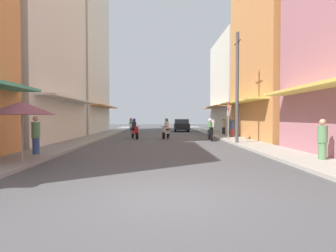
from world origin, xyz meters
TOP-DOWN VIEW (x-y plane):
  - ground_plane at (0.00, 18.01)m, footprint 96.86×96.86m
  - sidewalk_left at (-5.31, 18.01)m, footprint 1.99×52.03m
  - sidewalk_right at (5.31, 18.01)m, footprint 1.99×52.03m
  - building_left_mid at (-9.31, 13.68)m, footprint 7.05×10.88m
  - building_left_far at (-9.31, 25.22)m, footprint 7.05×10.72m
  - building_right_mid at (9.31, 15.59)m, footprint 7.05×10.02m
  - building_right_far at (9.30, 26.17)m, footprint 7.05×10.16m
  - motorbike_red at (-2.02, 16.63)m, footprint 0.78×1.73m
  - motorbike_black at (3.49, 14.81)m, footprint 0.55×1.81m
  - motorbike_silver at (0.39, 16.79)m, footprint 0.72×1.75m
  - motorbike_white at (-3.51, 28.92)m, footprint 0.55×1.81m
  - parked_car at (2.45, 28.55)m, footprint 1.90×4.16m
  - pedestrian_foreground at (-5.22, 6.33)m, footprint 0.34×0.34m
  - pedestrian_crossing at (5.58, 16.86)m, footprint 0.34×0.34m
  - pedestrian_midway at (5.76, 4.47)m, footprint 0.34×0.34m
  - pedestrian_far at (5.69, 20.50)m, footprint 0.44×0.44m
  - vendor_umbrella at (-4.90, 4.43)m, footprint 2.27×2.27m
  - utility_pole at (4.57, 11.69)m, footprint 0.20×1.20m
  - street_sign_no_entry at (4.47, 13.54)m, footprint 0.07×0.60m

SIDE VIEW (x-z plane):
  - ground_plane at x=0.00m, z-range 0.00..0.00m
  - sidewalk_left at x=-5.31m, z-range 0.00..0.12m
  - sidewalk_right at x=5.31m, z-range 0.00..0.12m
  - motorbike_red at x=-2.02m, z-range -0.09..1.49m
  - motorbike_black at x=3.49m, z-range -0.09..1.49m
  - motorbike_silver at x=0.39m, z-range -0.09..1.49m
  - motorbike_white at x=-3.51m, z-range -0.09..1.49m
  - parked_car at x=2.45m, z-range 0.01..1.46m
  - pedestrian_midway at x=5.76m, z-range 0.00..1.58m
  - pedestrian_crossing at x=5.58m, z-range 0.00..1.64m
  - pedestrian_foreground at x=-5.22m, z-range 0.00..1.70m
  - pedestrian_far at x=5.69m, z-range 0.11..1.82m
  - street_sign_no_entry at x=4.47m, z-range 0.39..3.04m
  - vendor_umbrella at x=-4.90m, z-range 0.87..3.05m
  - utility_pole at x=4.57m, z-range 0.08..6.82m
  - building_right_far at x=9.30m, z-range 0.00..10.22m
  - building_left_far at x=-9.31m, z-range -0.01..16.13m
  - building_right_mid at x=9.31m, z-range -0.01..16.82m
  - building_left_mid at x=-9.31m, z-range -0.01..17.93m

